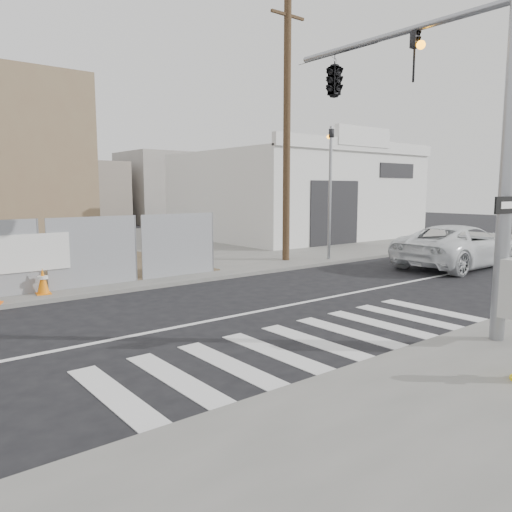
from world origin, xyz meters
TOP-DOWN VIEW (x-y plane):
  - ground at (0.00, 0.00)m, footprint 100.00×100.00m
  - sidewalk_far at (0.00, 14.00)m, footprint 50.00×20.00m
  - signal_pole at (2.49, -2.05)m, footprint 0.96×5.87m
  - far_signal_pole at (8.00, 4.60)m, footprint 0.16×0.20m
  - concrete_wall_right at (-0.50, 14.08)m, footprint 5.50×1.30m
  - auto_shop at (14.00, 12.97)m, footprint 12.00×10.20m
  - utility_pole_right at (6.50, 5.50)m, footprint 1.60×0.28m
  - suv at (10.86, 0.68)m, footprint 5.70×2.64m
  - traffic_cone_d at (-2.92, 4.70)m, footprint 0.41×0.41m

SIDE VIEW (x-z plane):
  - ground at x=0.00m, z-range 0.00..0.00m
  - sidewalk_far at x=0.00m, z-range 0.00..0.12m
  - traffic_cone_d at x=-2.92m, z-range 0.11..0.81m
  - suv at x=10.86m, z-range 0.00..1.58m
  - auto_shop at x=14.00m, z-range -0.44..5.51m
  - concrete_wall_right at x=-0.50m, z-range -0.62..7.38m
  - far_signal_pole at x=8.00m, z-range 0.68..6.28m
  - signal_pole at x=2.49m, z-range 1.28..8.28m
  - utility_pole_right at x=6.50m, z-range 0.20..10.20m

